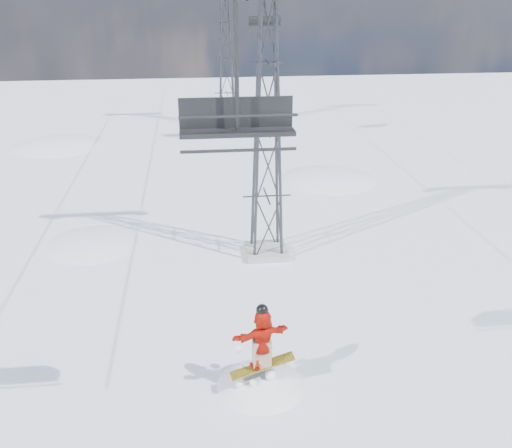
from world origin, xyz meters
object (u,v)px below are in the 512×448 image
(lift_tower_far, at_px, (226,59))
(snowboarder_jump, at_px, (261,428))
(lift_chair_near, at_px, (237,120))
(lift_tower_near, at_px, (267,133))

(lift_tower_far, height_order, snowboarder_jump, lift_tower_far)
(snowboarder_jump, distance_m, lift_chair_near, 10.79)
(lift_tower_near, distance_m, lift_tower_far, 25.00)
(snowboarder_jump, bearing_deg, lift_chair_near, -105.83)
(snowboarder_jump, height_order, lift_chair_near, lift_chair_near)
(lift_tower_far, relative_size, snowboarder_jump, 1.66)
(lift_tower_far, bearing_deg, lift_tower_near, -90.00)
(lift_tower_far, distance_m, lift_chair_near, 37.13)
(snowboarder_jump, xyz_separation_m, lift_chair_near, (-0.87, -3.06, 10.31))
(lift_tower_far, bearing_deg, snowboarder_jump, -92.25)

